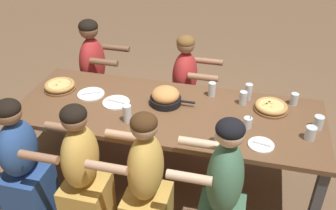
{
  "coord_description": "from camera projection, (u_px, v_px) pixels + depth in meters",
  "views": [
    {
      "loc": [
        0.62,
        -2.5,
        2.45
      ],
      "look_at": [
        0.0,
        0.0,
        0.81
      ],
      "focal_mm": 40.0,
      "sensor_mm": 36.0,
      "label": 1
    }
  ],
  "objects": [
    {
      "name": "empty_plate_c",
      "position": [
        261.0,
        145.0,
        2.69
      ],
      "size": [
        0.19,
        0.19,
        0.02
      ],
      "color": "white",
      "rests_on": "dining_table"
    },
    {
      "name": "diner_near_center",
      "position": [
        146.0,
        189.0,
        2.64
      ],
      "size": [
        0.51,
        0.4,
        1.16
      ],
      "rotation": [
        0.0,
        0.0,
        1.57
      ],
      "color": "gold",
      "rests_on": "ground"
    },
    {
      "name": "drinking_glass_f",
      "position": [
        127.0,
        114.0,
        2.91
      ],
      "size": [
        0.07,
        0.07,
        0.15
      ],
      "color": "silver",
      "rests_on": "dining_table"
    },
    {
      "name": "pizza_board_main",
      "position": [
        60.0,
        86.0,
        3.35
      ],
      "size": [
        0.28,
        0.28,
        0.06
      ],
      "color": "brown",
      "rests_on": "dining_table"
    },
    {
      "name": "pizza_board_second",
      "position": [
        271.0,
        107.0,
        3.07
      ],
      "size": [
        0.28,
        0.28,
        0.06
      ],
      "color": "brown",
      "rests_on": "dining_table"
    },
    {
      "name": "diner_far_left",
      "position": [
        95.0,
        79.0,
        3.95
      ],
      "size": [
        0.51,
        0.4,
        1.21
      ],
      "rotation": [
        0.0,
        0.0,
        -1.57
      ],
      "color": "#B22D2D",
      "rests_on": "ground"
    },
    {
      "name": "empty_plate_b",
      "position": [
        116.0,
        103.0,
        3.17
      ],
      "size": [
        0.23,
        0.23,
        0.02
      ],
      "color": "white",
      "rests_on": "dining_table"
    },
    {
      "name": "cocktail_glass_blue",
      "position": [
        248.0,
        123.0,
        2.86
      ],
      "size": [
        0.07,
        0.07,
        0.11
      ],
      "color": "silver",
      "rests_on": "dining_table"
    },
    {
      "name": "diner_near_midright",
      "position": [
        222.0,
        201.0,
        2.52
      ],
      "size": [
        0.51,
        0.4,
        1.21
      ],
      "rotation": [
        0.0,
        0.0,
        1.57
      ],
      "color": "#477556",
      "rests_on": "ground"
    },
    {
      "name": "dining_table",
      "position": [
        168.0,
        117.0,
        3.12
      ],
      "size": [
        2.52,
        0.93,
        0.76
      ],
      "color": "brown",
      "rests_on": "ground"
    },
    {
      "name": "skillet_bowl",
      "position": [
        166.0,
        97.0,
        3.13
      ],
      "size": [
        0.39,
        0.27,
        0.15
      ],
      "color": "black",
      "rests_on": "dining_table"
    },
    {
      "name": "diner_near_left",
      "position": [
        23.0,
        168.0,
        2.85
      ],
      "size": [
        0.51,
        0.4,
        1.12
      ],
      "rotation": [
        0.0,
        0.0,
        1.57
      ],
      "color": "#2D5193",
      "rests_on": "ground"
    },
    {
      "name": "drinking_glass_a",
      "position": [
        294.0,
        100.0,
        3.13
      ],
      "size": [
        0.06,
        0.06,
        0.1
      ],
      "color": "silver",
      "rests_on": "dining_table"
    },
    {
      "name": "drinking_glass_h",
      "position": [
        212.0,
        90.0,
        3.25
      ],
      "size": [
        0.06,
        0.06,
        0.13
      ],
      "color": "silver",
      "rests_on": "dining_table"
    },
    {
      "name": "drinking_glass_g",
      "position": [
        243.0,
        99.0,
        3.14
      ],
      "size": [
        0.06,
        0.06,
        0.12
      ],
      "color": "silver",
      "rests_on": "dining_table"
    },
    {
      "name": "ground_plane",
      "position": [
        168.0,
        178.0,
        3.49
      ],
      "size": [
        18.0,
        18.0,
        0.0
      ],
      "primitive_type": "plane",
      "color": "brown",
      "rests_on": "ground"
    },
    {
      "name": "drinking_glass_c",
      "position": [
        220.0,
        137.0,
        2.67
      ],
      "size": [
        0.08,
        0.08,
        0.14
      ],
      "color": "silver",
      "rests_on": "dining_table"
    },
    {
      "name": "drinking_glass_e",
      "position": [
        310.0,
        134.0,
        2.73
      ],
      "size": [
        0.08,
        0.08,
        0.1
      ],
      "color": "silver",
      "rests_on": "dining_table"
    },
    {
      "name": "diner_near_midleft",
      "position": [
        83.0,
        178.0,
        2.74
      ],
      "size": [
        0.51,
        0.4,
        1.15
      ],
      "rotation": [
        0.0,
        0.0,
        1.57
      ],
      "color": "gold",
      "rests_on": "ground"
    },
    {
      "name": "drinking_glass_d",
      "position": [
        248.0,
        93.0,
        3.2
      ],
      "size": [
        0.06,
        0.06,
        0.14
      ],
      "color": "silver",
      "rests_on": "dining_table"
    },
    {
      "name": "drinking_glass_b",
      "position": [
        318.0,
        123.0,
        2.84
      ],
      "size": [
        0.08,
        0.08,
        0.11
      ],
      "color": "silver",
      "rests_on": "dining_table"
    },
    {
      "name": "empty_plate_a",
      "position": [
        91.0,
        94.0,
        3.29
      ],
      "size": [
        0.24,
        0.24,
        0.02
      ],
      "color": "white",
      "rests_on": "dining_table"
    },
    {
      "name": "diner_far_center",
      "position": [
        185.0,
        94.0,
        3.77
      ],
      "size": [
        0.51,
        0.4,
        1.14
      ],
      "rotation": [
        0.0,
        0.0,
        -1.57
      ],
      "color": "#B22D2D",
      "rests_on": "ground"
    }
  ]
}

